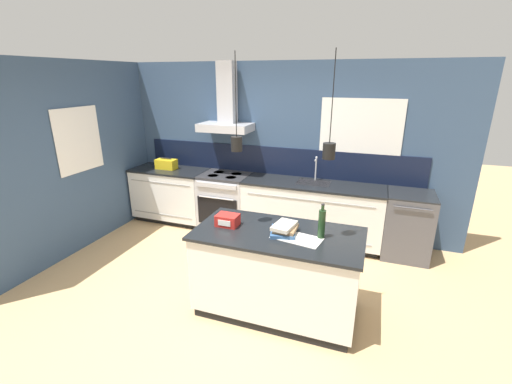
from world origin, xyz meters
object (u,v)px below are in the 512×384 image
at_px(bottle_on_island, 322,224).
at_px(red_supply_box, 228,220).
at_px(dishwasher, 407,225).
at_px(yellow_toolbox, 166,164).
at_px(book_stack, 284,229).
at_px(oven_range, 225,202).

distance_m(bottle_on_island, red_supply_box, 0.97).
height_order(dishwasher, bottle_on_island, bottle_on_island).
relative_size(dishwasher, yellow_toolbox, 2.68).
xyz_separation_m(book_stack, yellow_toolbox, (-2.51, 1.75, 0.03)).
bearing_deg(oven_range, red_supply_box, -64.48).
bearing_deg(oven_range, bottle_on_island, -43.66).
height_order(dishwasher, yellow_toolbox, yellow_toolbox).
relative_size(oven_range, dishwasher, 1.00).
bearing_deg(dishwasher, bottle_on_island, -118.22).
distance_m(oven_range, bottle_on_island, 2.56).
bearing_deg(red_supply_box, bottle_on_island, 1.89).
relative_size(book_stack, red_supply_box, 1.46).
bearing_deg(yellow_toolbox, book_stack, -34.86).
bearing_deg(oven_range, dishwasher, 0.09).
height_order(oven_range, yellow_toolbox, yellow_toolbox).
relative_size(oven_range, red_supply_box, 4.02).
xyz_separation_m(red_supply_box, yellow_toolbox, (-1.90, 1.75, 0.02)).
distance_m(oven_range, red_supply_box, 2.00).
distance_m(bottle_on_island, yellow_toolbox, 3.34).
relative_size(book_stack, yellow_toolbox, 0.98).
bearing_deg(yellow_toolbox, dishwasher, -0.00).
bearing_deg(book_stack, bottle_on_island, 4.28).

